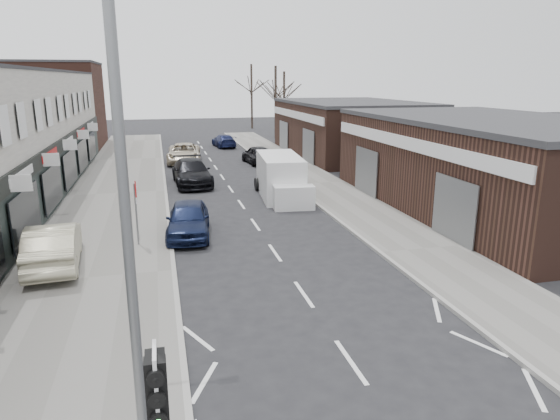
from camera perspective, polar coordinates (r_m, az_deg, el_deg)
ground at (r=11.16m, az=12.13°, el=-21.84°), size 160.00×160.00×0.00m
pavement_left at (r=30.78m, az=-18.20°, el=1.76°), size 5.50×64.00×0.12m
pavement_right at (r=32.24m, az=4.51°, el=3.03°), size 3.50×64.00×0.12m
brick_block_far at (r=53.84m, az=-24.14°, el=10.75°), size 8.00×10.00×8.00m
right_unit_near at (r=27.93m, az=23.25°, el=4.62°), size 10.00×18.00×4.50m
right_unit_far at (r=45.37m, az=8.00°, el=9.13°), size 10.00×16.00×4.50m
tree_far_a at (r=57.88m, az=-0.49°, el=8.22°), size 3.60×3.60×8.00m
tree_far_b at (r=64.26m, az=0.46°, el=8.87°), size 3.60×3.60×7.50m
tree_far_c at (r=69.46m, az=-3.20°, el=9.29°), size 3.60×3.60×8.50m
traffic_light at (r=7.28m, az=-13.77°, el=-20.77°), size 0.28×0.60×3.10m
street_lamp at (r=7.44m, az=-15.83°, el=-1.20°), size 2.23×0.22×8.00m
warning_sign at (r=20.47m, az=-16.14°, el=1.78°), size 0.12×0.80×2.70m
white_van at (r=28.44m, az=0.10°, el=3.69°), size 2.62×6.31×2.39m
sedan_on_pavement at (r=19.41m, az=-24.47°, el=-3.67°), size 2.09×4.87×1.56m
parked_car_left_a at (r=21.81m, az=-10.44°, el=-1.02°), size 2.21×4.57×1.51m
parked_car_left_b at (r=32.50m, az=-10.05°, el=4.27°), size 2.47×5.59×1.60m
parked_car_left_c at (r=41.22m, az=-10.91°, el=6.38°), size 3.00×5.76×1.55m
parked_car_right_a at (r=29.59m, az=0.49°, el=3.35°), size 1.69×4.53×1.48m
parked_car_right_b at (r=40.13m, az=-2.57°, el=6.36°), size 2.18×4.50×1.48m
parked_car_right_c at (r=50.45m, az=-6.44°, el=7.88°), size 2.19×4.48×1.25m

